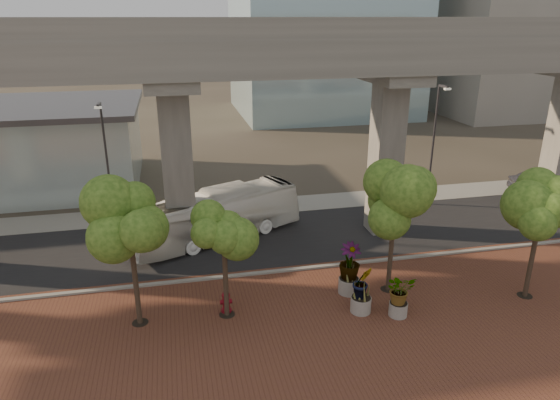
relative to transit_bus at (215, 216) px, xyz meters
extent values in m
plane|color=#353027|center=(4.07, -2.81, -1.48)|extent=(160.00, 160.00, 0.00)
cube|color=brown|center=(4.07, -10.81, -1.45)|extent=(70.00, 13.00, 0.06)
cube|color=black|center=(4.07, -0.81, -1.46)|extent=(90.00, 8.00, 0.04)
cube|color=gray|center=(4.07, -4.81, -1.40)|extent=(70.00, 0.25, 0.16)
cube|color=gray|center=(4.07, 4.69, -1.45)|extent=(90.00, 3.00, 0.06)
cube|color=gray|center=(4.07, -2.41, 9.02)|extent=(72.00, 2.40, 1.80)
cube|color=gray|center=(4.07, 0.79, 9.02)|extent=(72.00, 2.40, 1.80)
cube|color=gray|center=(4.07, -3.51, 10.42)|extent=(72.00, 0.12, 1.00)
cube|color=gray|center=(4.07, 1.89, 10.42)|extent=(72.00, 0.12, 1.00)
cube|color=#9E978E|center=(42.07, 33.19, 10.52)|extent=(18.00, 16.00, 24.00)
imported|color=white|center=(0.00, 0.00, 0.00)|extent=(10.69, 6.54, 2.95)
imported|color=#222227|center=(24.43, 2.62, -0.67)|extent=(5.15, 3.03, 1.60)
cylinder|color=maroon|center=(-0.31, -7.89, -1.36)|extent=(0.47, 0.47, 0.11)
cylinder|color=maroon|center=(-0.31, -7.89, -0.98)|extent=(0.32, 0.32, 0.76)
sphere|color=maroon|center=(-0.31, -7.89, -0.60)|extent=(0.37, 0.37, 0.37)
cylinder|color=maroon|center=(-0.31, -7.89, -0.43)|extent=(0.11, 0.11, 0.13)
cylinder|color=maroon|center=(-0.31, -7.89, -0.92)|extent=(0.53, 0.21, 0.21)
cylinder|color=#AAA399|center=(7.03, -9.82, -1.10)|extent=(0.82, 0.82, 0.63)
imported|color=#2E5316|center=(7.03, -9.82, -0.10)|extent=(1.81, 1.81, 1.36)
cylinder|color=#9C998D|center=(5.57, -7.51, -1.04)|extent=(0.97, 0.97, 0.76)
imported|color=#2E5316|center=(5.57, -7.51, 0.23)|extent=(2.38, 2.38, 1.78)
cylinder|color=gray|center=(5.54, -9.17, -1.06)|extent=(0.91, 0.91, 0.71)
imported|color=#2E5316|center=(5.54, -9.17, 0.06)|extent=(2.03, 2.03, 1.52)
cylinder|color=#473529|center=(-4.04, -7.97, 0.27)|extent=(0.22, 0.22, 3.37)
cylinder|color=black|center=(-4.04, -7.97, -1.41)|extent=(0.70, 0.70, 0.01)
cylinder|color=#473529|center=(-0.31, -8.15, 0.14)|extent=(0.22, 0.22, 3.11)
cylinder|color=black|center=(-0.31, -8.15, -1.41)|extent=(0.70, 0.70, 0.01)
cylinder|color=#473529|center=(7.53, -7.65, 0.32)|extent=(0.22, 0.22, 3.47)
cylinder|color=black|center=(7.53, -7.65, -1.41)|extent=(0.70, 0.70, 0.01)
cylinder|color=#473529|center=(13.61, -9.59, 0.22)|extent=(0.22, 0.22, 3.28)
cylinder|color=black|center=(13.61, -9.59, -1.41)|extent=(0.70, 0.70, 0.01)
cylinder|color=#2B2B2F|center=(-6.00, 3.02, 2.44)|extent=(0.14, 0.14, 7.75)
cube|color=#2B2B2F|center=(-6.00, 2.54, 6.31)|extent=(0.15, 0.97, 0.15)
cube|color=silver|center=(-6.00, 2.05, 6.21)|extent=(0.39, 0.19, 0.12)
cylinder|color=#2F2E34|center=(15.03, 2.69, 2.67)|extent=(0.14, 0.14, 8.20)
cube|color=#2F2E34|center=(15.03, 2.17, 6.77)|extent=(0.15, 1.03, 0.15)
cube|color=silver|center=(15.03, 1.66, 6.67)|extent=(0.41, 0.21, 0.12)
camera|label=1|loc=(-2.08, -27.12, 10.99)|focal=32.00mm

